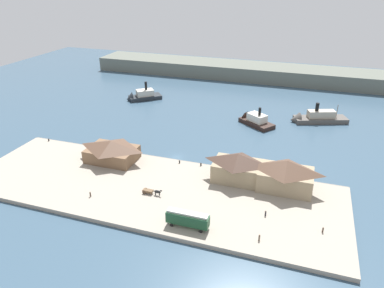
{
  "coord_description": "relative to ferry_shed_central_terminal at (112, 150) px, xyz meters",
  "views": [
    {
      "loc": [
        39.35,
        -101.1,
        57.14
      ],
      "look_at": [
        3.02,
        7.71,
        2.0
      ],
      "focal_mm": 33.35,
      "sensor_mm": 36.0,
      "label": 1
    }
  ],
  "objects": [
    {
      "name": "ferry_moored_west",
      "position": [
        38.42,
        49.26,
        -3.13
      ],
      "size": [
        16.94,
        14.81,
        10.17
      ],
      "color": "black",
      "rests_on": "ground"
    },
    {
      "name": "horse_cart",
      "position": [
        20.62,
        -14.44,
        -2.59
      ],
      "size": [
        5.8,
        1.43,
        1.87
      ],
      "color": "brown",
      "rests_on": "quay_promenade"
    },
    {
      "name": "street_tram",
      "position": [
        34.86,
        -24.71,
        -1.05
      ],
      "size": [
        10.59,
        2.69,
        4.21
      ],
      "color": "#1E4C2D",
      "rests_on": "quay_promenade"
    },
    {
      "name": "pedestrian_at_waters_edge",
      "position": [
        66.16,
        -16.47,
        -2.82
      ],
      "size": [
        0.38,
        0.38,
        1.53
      ],
      "color": "#4C3D33",
      "rests_on": "quay_promenade"
    },
    {
      "name": "far_headland",
      "position": [
        18.6,
        120.58,
        -0.72
      ],
      "size": [
        180.0,
        24.0,
        8.0
      ],
      "primitive_type": "cube",
      "color": "#60665B",
      "rests_on": "ground"
    },
    {
      "name": "ground_plane",
      "position": [
        18.6,
        10.58,
        -4.72
      ],
      "size": [
        320.0,
        320.0,
        0.0
      ],
      "primitive_type": "plane",
      "color": "#385166"
    },
    {
      "name": "seawall_edge",
      "position": [
        18.6,
        6.98,
        -4.22
      ],
      "size": [
        110.0,
        0.8,
        1.0
      ],
      "primitive_type": "cube",
      "color": "gray",
      "rests_on": "ground"
    },
    {
      "name": "mooring_post_center_west",
      "position": [
        21.76,
        5.0,
        -3.07
      ],
      "size": [
        0.44,
        0.44,
        0.9
      ],
      "primitive_type": "cylinder",
      "color": "black",
      "rests_on": "quay_promenade"
    },
    {
      "name": "pedestrian_walking_east",
      "position": [
        52.27,
        -14.31,
        -2.8
      ],
      "size": [
        0.39,
        0.39,
        1.58
      ],
      "color": "#232328",
      "rests_on": "quay_promenade"
    },
    {
      "name": "pedestrian_near_cart",
      "position": [
        52.2,
        -24.15,
        -2.72
      ],
      "size": [
        0.43,
        0.43,
        1.74
      ],
      "color": "#6B5B4C",
      "rests_on": "quay_promenade"
    },
    {
      "name": "mooring_post_center_east",
      "position": [
        -29.87,
        5.56,
        -3.07
      ],
      "size": [
        0.44,
        0.44,
        0.9
      ],
      "primitive_type": "cylinder",
      "color": "black",
      "rests_on": "quay_promenade"
    },
    {
      "name": "ferry_moored_east",
      "position": [
        62.45,
        59.41,
        -3.1
      ],
      "size": [
        24.58,
        14.35,
        10.48
      ],
      "color": "#514C47",
      "rests_on": "ground"
    },
    {
      "name": "ferry_departing_north",
      "position": [
        -20.05,
        63.08,
        -3.05
      ],
      "size": [
        17.51,
        15.98,
        11.04
      ],
      "color": "#23282D",
      "rests_on": "ground"
    },
    {
      "name": "mooring_post_east",
      "position": [
        28.88,
        5.6,
        -3.07
      ],
      "size": [
        0.44,
        0.44,
        0.9
      ],
      "primitive_type": "cylinder",
      "color": "black",
      "rests_on": "quay_promenade"
    },
    {
      "name": "ferry_shed_customs_shed",
      "position": [
        41.58,
        0.88,
        0.88
      ],
      "size": [
        14.28,
        9.81,
        8.66
      ],
      "color": "#998466",
      "rests_on": "quay_promenade"
    },
    {
      "name": "quay_promenade",
      "position": [
        18.6,
        -11.42,
        -4.12
      ],
      "size": [
        110.0,
        36.0,
        1.2
      ],
      "primitive_type": "cube",
      "color": "#9E9384",
      "rests_on": "ground"
    },
    {
      "name": "pedestrian_near_east_shed",
      "position": [
        5.04,
        -20.95,
        -2.8
      ],
      "size": [
        0.39,
        0.39,
        1.57
      ],
      "color": "#4C3D33",
      "rests_on": "quay_promenade"
    },
    {
      "name": "ferry_shed_east_terminal",
      "position": [
        55.53,
        0.43,
        1.04
      ],
      "size": [
        15.39,
        10.4,
        8.97
      ],
      "color": "#998466",
      "rests_on": "quay_promenade"
    },
    {
      "name": "ferry_shed_central_terminal",
      "position": [
        0.0,
        0.0,
        0.0
      ],
      "size": [
        16.03,
        11.38,
        6.92
      ],
      "color": "brown",
      "rests_on": "quay_promenade"
    }
  ]
}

